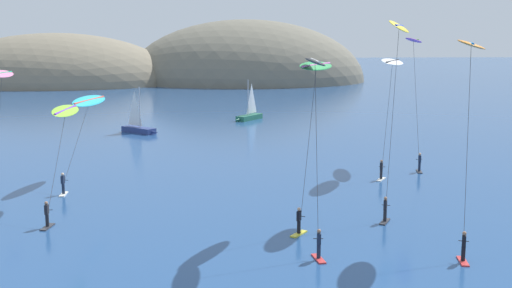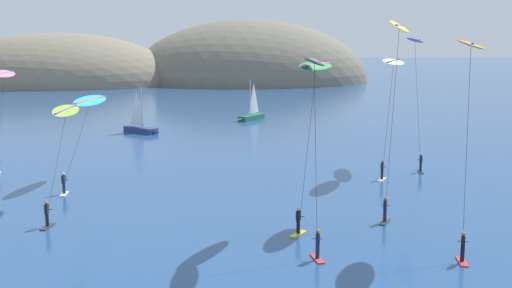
{
  "view_description": "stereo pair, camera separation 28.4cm",
  "coord_description": "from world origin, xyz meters",
  "px_view_note": "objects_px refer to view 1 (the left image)",
  "views": [
    {
      "loc": [
        -0.12,
        -16.37,
        12.16
      ],
      "look_at": [
        2.35,
        27.17,
        4.57
      ],
      "focal_mm": 45.0,
      "sensor_mm": 36.0,
      "label": 1
    },
    {
      "loc": [
        0.17,
        -16.38,
        12.16
      ],
      "look_at": [
        2.35,
        27.17,
        4.57
      ],
      "focal_mm": 45.0,
      "sensor_mm": 36.0,
      "label": 2
    }
  ],
  "objects_px": {
    "kitesurfer_white": "(392,69)",
    "kitesurfer_green": "(315,81)",
    "sailboat_near": "(140,128)",
    "kitesurfer_lime": "(64,119)",
    "sailboat_far": "(248,116)",
    "kitesurfer_cyan": "(88,107)",
    "kitesurfer_orange": "(471,59)",
    "kitesurfer_pink": "(1,83)",
    "kitesurfer_black": "(315,81)",
    "kitesurfer_purple": "(414,50)",
    "kitesurfer_yellow": "(398,41)"
  },
  "relations": [
    {
      "from": "kitesurfer_white",
      "to": "kitesurfer_pink",
      "type": "bearing_deg",
      "value": 174.16
    },
    {
      "from": "kitesurfer_orange",
      "to": "sailboat_far",
      "type": "bearing_deg",
      "value": 101.31
    },
    {
      "from": "sailboat_near",
      "to": "kitesurfer_green",
      "type": "xyz_separation_m",
      "value": [
        15.7,
        -38.71,
        8.58
      ]
    },
    {
      "from": "kitesurfer_lime",
      "to": "kitesurfer_cyan",
      "type": "bearing_deg",
      "value": 90.8
    },
    {
      "from": "kitesurfer_purple",
      "to": "kitesurfer_lime",
      "type": "distance_m",
      "value": 33.11
    },
    {
      "from": "sailboat_near",
      "to": "kitesurfer_lime",
      "type": "bearing_deg",
      "value": -91.65
    },
    {
      "from": "sailboat_near",
      "to": "kitesurfer_yellow",
      "type": "height_order",
      "value": "kitesurfer_yellow"
    },
    {
      "from": "kitesurfer_orange",
      "to": "kitesurfer_black",
      "type": "height_order",
      "value": "kitesurfer_orange"
    },
    {
      "from": "sailboat_far",
      "to": "kitesurfer_cyan",
      "type": "xyz_separation_m",
      "value": [
        -14.83,
        -36.44,
        5.5
      ]
    },
    {
      "from": "kitesurfer_white",
      "to": "kitesurfer_lime",
      "type": "height_order",
      "value": "kitesurfer_white"
    },
    {
      "from": "kitesurfer_cyan",
      "to": "kitesurfer_lime",
      "type": "height_order",
      "value": "kitesurfer_lime"
    },
    {
      "from": "kitesurfer_pink",
      "to": "kitesurfer_purple",
      "type": "xyz_separation_m",
      "value": [
        37.62,
        1.83,
        2.8
      ]
    },
    {
      "from": "sailboat_far",
      "to": "kitesurfer_cyan",
      "type": "height_order",
      "value": "kitesurfer_cyan"
    },
    {
      "from": "kitesurfer_pink",
      "to": "kitesurfer_purple",
      "type": "relative_size",
      "value": 0.76
    },
    {
      "from": "kitesurfer_pink",
      "to": "kitesurfer_white",
      "type": "height_order",
      "value": "kitesurfer_white"
    },
    {
      "from": "sailboat_near",
      "to": "kitesurfer_lime",
      "type": "xyz_separation_m",
      "value": [
        -0.98,
        -33.83,
        5.63
      ]
    },
    {
      "from": "kitesurfer_cyan",
      "to": "kitesurfer_yellow",
      "type": "xyz_separation_m",
      "value": [
        23.01,
        -9.64,
        5.45
      ]
    },
    {
      "from": "kitesurfer_cyan",
      "to": "kitesurfer_orange",
      "type": "height_order",
      "value": "kitesurfer_orange"
    },
    {
      "from": "kitesurfer_green",
      "to": "kitesurfer_lime",
      "type": "bearing_deg",
      "value": 163.69
    },
    {
      "from": "kitesurfer_pink",
      "to": "kitesurfer_lime",
      "type": "relative_size",
      "value": 1.01
    },
    {
      "from": "kitesurfer_pink",
      "to": "kitesurfer_orange",
      "type": "bearing_deg",
      "value": -32.31
    },
    {
      "from": "sailboat_far",
      "to": "kitesurfer_lime",
      "type": "relative_size",
      "value": 0.64
    },
    {
      "from": "kitesurfer_yellow",
      "to": "kitesurfer_pink",
      "type": "bearing_deg",
      "value": 155.13
    },
    {
      "from": "kitesurfer_orange",
      "to": "kitesurfer_purple",
      "type": "xyz_separation_m",
      "value": [
        3.73,
        23.27,
        -0.09
      ]
    },
    {
      "from": "sailboat_far",
      "to": "kitesurfer_white",
      "type": "distance_m",
      "value": 37.58
    },
    {
      "from": "kitesurfer_white",
      "to": "kitesurfer_black",
      "type": "height_order",
      "value": "kitesurfer_black"
    },
    {
      "from": "kitesurfer_white",
      "to": "kitesurfer_green",
      "type": "relative_size",
      "value": 0.96
    },
    {
      "from": "kitesurfer_pink",
      "to": "kitesurfer_purple",
      "type": "distance_m",
      "value": 37.77
    },
    {
      "from": "kitesurfer_black",
      "to": "kitesurfer_orange",
      "type": "bearing_deg",
      "value": 2.87
    },
    {
      "from": "sailboat_near",
      "to": "kitesurfer_purple",
      "type": "xyz_separation_m",
      "value": [
        28.05,
        -18.49,
        9.92
      ]
    },
    {
      "from": "kitesurfer_cyan",
      "to": "kitesurfer_yellow",
      "type": "relative_size",
      "value": 0.72
    },
    {
      "from": "kitesurfer_black",
      "to": "kitesurfer_lime",
      "type": "bearing_deg",
      "value": 152.63
    },
    {
      "from": "kitesurfer_green",
      "to": "kitesurfer_yellow",
      "type": "distance_m",
      "value": 7.66
    },
    {
      "from": "kitesurfer_white",
      "to": "kitesurfer_green",
      "type": "xyz_separation_m",
      "value": [
        -8.87,
        -14.9,
        0.11
      ]
    },
    {
      "from": "sailboat_near",
      "to": "kitesurfer_lime",
      "type": "distance_m",
      "value": 34.31
    },
    {
      "from": "sailboat_near",
      "to": "kitesurfer_purple",
      "type": "relative_size",
      "value": 0.48
    },
    {
      "from": "kitesurfer_purple",
      "to": "sailboat_far",
      "type": "bearing_deg",
      "value": 115.76
    },
    {
      "from": "sailboat_near",
      "to": "kitesurfer_green",
      "type": "distance_m",
      "value": 42.64
    },
    {
      "from": "kitesurfer_purple",
      "to": "kitesurfer_lime",
      "type": "xyz_separation_m",
      "value": [
        -29.02,
        -15.34,
        -4.29
      ]
    },
    {
      "from": "kitesurfer_pink",
      "to": "kitesurfer_yellow",
      "type": "bearing_deg",
      "value": -24.87
    },
    {
      "from": "kitesurfer_orange",
      "to": "kitesurfer_white",
      "type": "bearing_deg",
      "value": 89.21
    },
    {
      "from": "sailboat_far",
      "to": "kitesurfer_orange",
      "type": "height_order",
      "value": "kitesurfer_orange"
    },
    {
      "from": "kitesurfer_purple",
      "to": "sailboat_near",
      "type": "bearing_deg",
      "value": 146.61
    },
    {
      "from": "kitesurfer_orange",
      "to": "kitesurfer_white",
      "type": "distance_m",
      "value": 18.01
    },
    {
      "from": "kitesurfer_black",
      "to": "kitesurfer_purple",
      "type": "bearing_deg",
      "value": 61.58
    },
    {
      "from": "sailboat_near",
      "to": "kitesurfer_lime",
      "type": "relative_size",
      "value": 0.64
    },
    {
      "from": "sailboat_near",
      "to": "kitesurfer_pink",
      "type": "bearing_deg",
      "value": -115.24
    },
    {
      "from": "kitesurfer_orange",
      "to": "kitesurfer_black",
      "type": "distance_m",
      "value": 9.2
    },
    {
      "from": "kitesurfer_yellow",
      "to": "kitesurfer_cyan",
      "type": "bearing_deg",
      "value": 157.26
    },
    {
      "from": "sailboat_far",
      "to": "kitesurfer_purple",
      "type": "distance_m",
      "value": 34.39
    }
  ]
}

